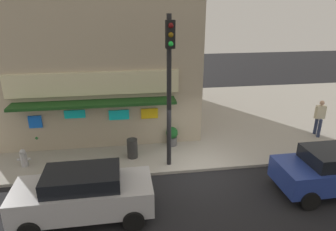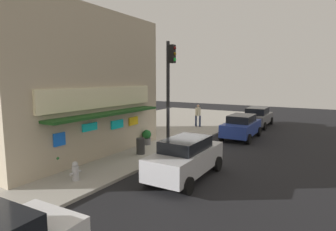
% 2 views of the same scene
% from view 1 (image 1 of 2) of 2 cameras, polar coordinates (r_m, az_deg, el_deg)
% --- Properties ---
extents(ground_plane, '(56.89, 56.89, 0.00)m').
position_cam_1_polar(ground_plane, '(12.31, 5.12, -10.62)').
color(ground_plane, black).
extents(sidewalk, '(37.93, 11.78, 0.12)m').
position_cam_1_polar(sidewalk, '(17.48, 0.71, -0.51)').
color(sidewalk, '#A39E93').
rests_on(sidewalk, ground_plane).
extents(corner_building, '(9.54, 9.85, 7.29)m').
position_cam_1_polar(corner_building, '(17.51, -12.81, 11.58)').
color(corner_building, tan).
rests_on(corner_building, sidewalk).
extents(traffic_light, '(0.32, 0.58, 5.88)m').
position_cam_1_polar(traffic_light, '(11.12, 0.27, 7.57)').
color(traffic_light, black).
rests_on(traffic_light, sidewalk).
extents(fire_hydrant, '(0.51, 0.27, 0.76)m').
position_cam_1_polar(fire_hydrant, '(13.58, -25.59, -7.26)').
color(fire_hydrant, '#B2B2B7').
rests_on(fire_hydrant, sidewalk).
extents(trash_can, '(0.45, 0.45, 0.83)m').
position_cam_1_polar(trash_can, '(13.00, -6.74, -6.18)').
color(trash_can, '#2D2D2D').
rests_on(trash_can, sidewalk).
extents(pedestrian, '(0.57, 0.57, 1.82)m').
position_cam_1_polar(pedestrian, '(16.50, 26.69, -0.18)').
color(pedestrian, navy).
rests_on(pedestrian, sidewalk).
extents(potted_plant_by_doorway, '(0.52, 0.52, 0.89)m').
position_cam_1_polar(potted_plant_by_doorway, '(14.82, -23.23, -4.16)').
color(potted_plant_by_doorway, '#59595B').
rests_on(potted_plant_by_doorway, sidewalk).
extents(potted_plant_by_window, '(0.54, 0.54, 0.89)m').
position_cam_1_polar(potted_plant_by_window, '(13.95, 0.76, -3.81)').
color(potted_plant_by_window, '#59595B').
rests_on(potted_plant_by_window, sidewalk).
extents(parked_car_silver, '(4.20, 1.90, 1.65)m').
position_cam_1_polar(parked_car_silver, '(9.93, -15.62, -14.02)').
color(parked_car_silver, '#B7B7BC').
rests_on(parked_car_silver, ground_plane).
extents(parked_car_blue, '(4.15, 2.00, 1.62)m').
position_cam_1_polar(parked_car_blue, '(12.32, 29.03, -8.89)').
color(parked_car_blue, navy).
rests_on(parked_car_blue, ground_plane).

